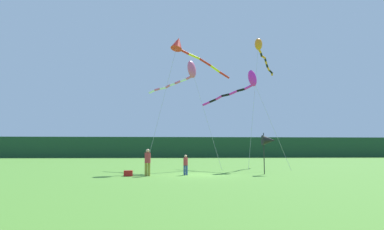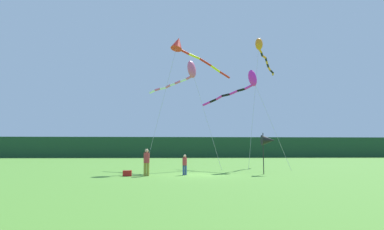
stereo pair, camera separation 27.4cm
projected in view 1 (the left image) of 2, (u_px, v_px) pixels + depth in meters
The scene contains 10 objects.
ground_plane at pixel (198, 175), 21.47m from camera, with size 120.00×120.00×0.00m, color #4C842D.
distant_treeline at pixel (179, 147), 66.35m from camera, with size 108.00×3.31×4.06m, color #1E4228.
person_adult at pixel (148, 161), 20.65m from camera, with size 0.37×0.37×1.68m.
person_child at pixel (186, 164), 21.41m from camera, with size 0.29×0.29×1.31m.
cooler_box at pixel (128, 173), 20.43m from camera, with size 0.53×0.33×0.35m, color red.
banner_flag_pole at pixel (269, 141), 22.29m from camera, with size 0.90×0.70×2.77m.
kite_rainbow at pixel (188, 72), 28.22m from camera, with size 6.12×4.42×9.26m.
kite_red at pixel (183, 48), 29.03m from camera, with size 7.83×7.29×11.54m.
kite_orange at pixel (260, 49), 32.43m from camera, with size 4.97×8.36×12.47m.
kite_magenta at pixel (246, 83), 29.09m from camera, with size 6.50×5.85×8.67m.
Camera 1 is at (-1.82, -21.69, 1.68)m, focal length 30.80 mm.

